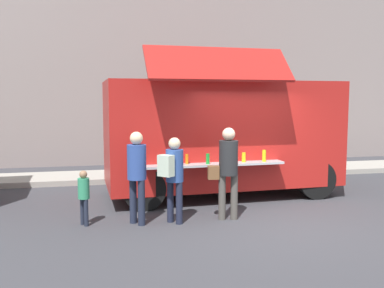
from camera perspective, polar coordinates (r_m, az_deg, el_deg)
ground_plane at (r=8.19m, az=11.15°, el=-10.46°), size 60.00×60.00×0.00m
curb_strip at (r=12.58m, az=-17.48°, el=-4.47°), size 28.00×1.60×0.15m
building_behind at (r=16.48m, az=-13.23°, el=15.89°), size 32.00×2.40×10.34m
food_truck_main at (r=10.15m, az=3.99°, el=1.42°), size 5.53×3.18×3.39m
trash_bin at (r=13.99m, az=17.32°, el=-1.92°), size 0.60×0.60×0.88m
customer_front_ordering at (r=8.08m, az=4.83°, el=-2.92°), size 0.59×0.36×1.78m
customer_mid_with_backpack at (r=7.81m, az=-2.55°, el=-3.72°), size 0.51×0.49×1.61m
customer_rear_waiting at (r=7.82m, az=-7.48°, el=-3.42°), size 0.35×0.35×1.73m
child_near_queue at (r=8.01m, az=-14.43°, el=-6.41°), size 0.21×0.21×1.02m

